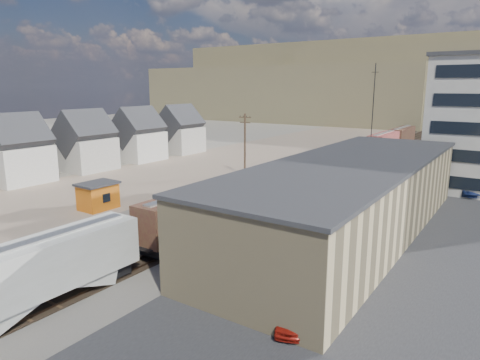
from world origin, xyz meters
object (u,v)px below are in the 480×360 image
Objects in this scene: parked_car_red at (292,317)px; utility_pole_north at (245,143)px; maintenance_shed at (98,196)px; freight_train at (303,171)px; parked_car_blue at (468,188)px.

utility_pole_north is at bearing 107.17° from parked_car_red.
freight_train is at bearing 53.10° from maintenance_shed.
parked_car_red is at bearing -17.94° from maintenance_shed.
maintenance_shed is 0.71× the size of parked_car_blue.
freight_train is at bearing -177.42° from parked_car_blue.
parked_car_red is at bearing -65.15° from freight_train.
parked_car_blue is (19.05, 10.58, -1.94)m from freight_train.
utility_pole_north is 1.63× the size of parked_car_blue.
parked_car_blue is at bearing 63.89° from parked_car_red.
freight_train is 26.82m from maintenance_shed.
parked_car_red is (14.51, -31.34, -2.10)m from freight_train.
freight_train is 29.25× the size of parked_car_red.
freight_train is at bearing -18.51° from utility_pole_north.
utility_pole_north reaches higher than parked_car_blue.
maintenance_shed is at bearing 142.13° from parked_car_red.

